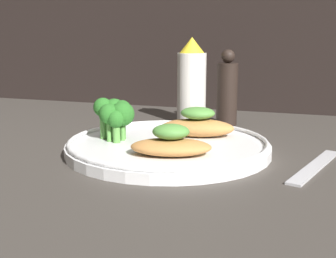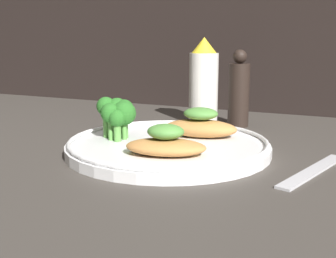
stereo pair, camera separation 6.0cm
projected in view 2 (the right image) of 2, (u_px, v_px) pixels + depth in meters
ground_plane at (168, 155)px, 60.59cm from camera, size 180.00×180.00×1.00cm
plate at (168, 145)px, 60.28cm from camera, size 29.09×29.09×2.00cm
grilled_meat_front at (166, 144)px, 53.49cm from camera, size 11.50×8.19×4.02cm
grilled_meat_middle at (200, 125)px, 63.46cm from camera, size 11.75×6.95×4.50cm
broccoli_bunch at (118, 113)px, 61.97cm from camera, size 6.32×5.52×6.15cm
sauce_bottle at (204, 83)px, 80.08cm from camera, size 5.55×5.55×16.34cm
pepper_grinder at (239, 92)px, 77.50cm from camera, size 3.87×3.87×14.12cm
fork at (313, 170)px, 51.31cm from camera, size 6.33×16.89×0.60cm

